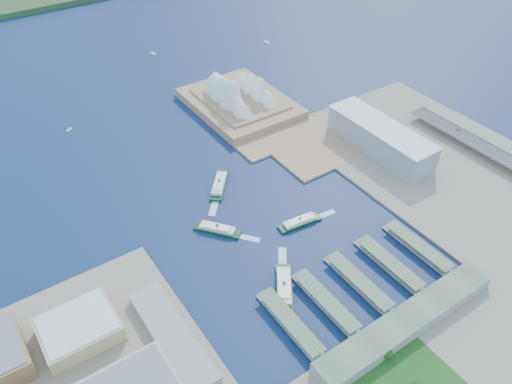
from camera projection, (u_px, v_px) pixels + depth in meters
ground at (300, 246)px, 530.17m from camera, size 3000.00×3000.00×0.00m
east_land at (482, 189)px, 601.35m from camera, size 240.00×500.00×3.00m
peninsula at (249, 112)px, 741.12m from camera, size 135.00×220.00×3.00m
opera_house at (239, 88)px, 733.27m from camera, size 134.00×180.00×58.00m
toaster_building at (380, 138)px, 652.40m from camera, size 45.00×155.00×35.00m
ferry_wharves at (359, 283)px, 485.57m from camera, size 184.00×90.00×9.30m
terminal_building at (407, 322)px, 445.07m from camera, size 200.00×28.00×12.00m
ferry_a at (217, 228)px, 544.26m from camera, size 43.12×49.49×9.94m
ferry_b at (219, 183)px, 603.69m from camera, size 48.70×53.08×10.87m
ferry_c at (284, 286)px, 480.97m from camera, size 47.69×59.10×11.56m
ferry_d at (300, 221)px, 553.29m from camera, size 51.81×18.67×9.58m
boat_b at (69, 129)px, 703.87m from camera, size 9.28×7.70×2.44m
boat_c at (267, 42)px, 936.33m from camera, size 4.48×13.62×3.03m
boat_e at (153, 53)px, 898.13m from camera, size 6.40×13.08×3.08m
car_c at (459, 130)px, 677.06m from camera, size 1.95×4.79×1.39m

